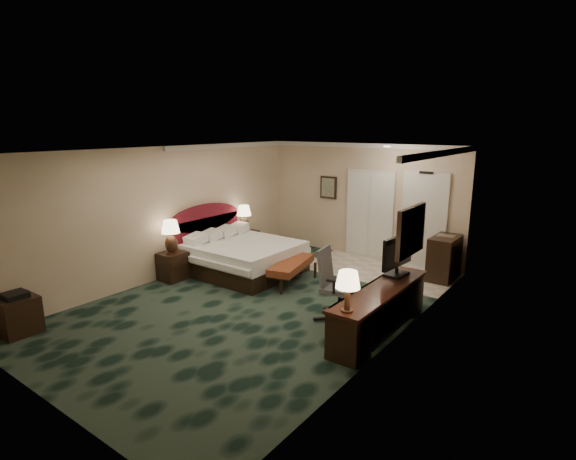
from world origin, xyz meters
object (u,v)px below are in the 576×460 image
Objects in this scene: side_table at (18,315)px; minibar at (444,258)px; tv at (397,256)px; desk_chair at (340,286)px; nightstand_far at (245,243)px; bed at (245,258)px; desk at (380,310)px; lamp_near at (171,237)px; lamp_far at (244,219)px; bed_bench at (291,272)px; nightstand_near at (173,266)px.

side_table is 7.72m from minibar.
tv reaches higher than side_table.
tv is 1.04m from desk_chair.
desk_chair is at bearing -26.86° from nightstand_far.
nightstand_far is at bearing 169.68° from tv.
tv is (3.53, -0.24, 0.72)m from bed.
side_table is 5.96m from tv.
nightstand_far is 0.51× the size of desk_chair.
desk is 2.72× the size of minibar.
lamp_far is at bearing 89.85° from lamp_near.
lamp_near reaches higher than bed_bench.
desk_chair is at bearing -43.22° from bed_bench.
nightstand_near is 0.64× the size of minibar.
bed is 3.62× the size of nightstand_near.
nightstand_far reaches higher than nightstand_near.
side_table is (-2.06, -4.25, 0.05)m from bed_bench.
minibar is (4.45, 1.12, 0.15)m from nightstand_far.
bed is 3.41× the size of nightstand_far.
side_table is at bearing -89.65° from nightstand_far.
bed is 3.61m from tv.
lamp_near reaches higher than desk.
side_table is at bearing -147.72° from desk_chair.
nightstand_near is 3.78m from desk_chair.
nightstand_near is 2.20m from nightstand_far.
tv is 2.42m from minibar.
nightstand_near is 2.44m from bed_bench.
lamp_far reaches higher than minibar.
bed is 1.62m from lamp_near.
bed reaches higher than nightstand_near.
minibar is (0.05, 2.35, -0.60)m from tv.
lamp_near is at bearing -175.77° from desk.
minibar is (4.42, 1.17, -0.48)m from lamp_far.
desk reaches higher than bed.
minibar is at bearing 37.19° from lamp_near.
bed is at bearing -47.87° from lamp_far.
side_table is at bearing -101.28° from bed.
side_table is (0.03, -5.21, -0.02)m from nightstand_far.
side_table is 0.23× the size of desk.
nightstand_far is at bearing 141.85° from bed_bench.
bed_bench is (2.06, 1.28, -0.68)m from lamp_near.
nightstand_far is 0.44× the size of bed_bench.
side_table is 5.52m from desk.
lamp_far is at bearing 90.02° from side_table.
nightstand_near is at bearing -163.00° from bed_bench.
lamp_far is at bearing -165.12° from minibar.
lamp_near reaches higher than minibar.
desk is (4.42, -1.86, -0.57)m from lamp_far.
bed is at bearing 152.90° from desk_chair.
lamp_far is 0.26× the size of desk.
lamp_far is 0.54× the size of desk_chair.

